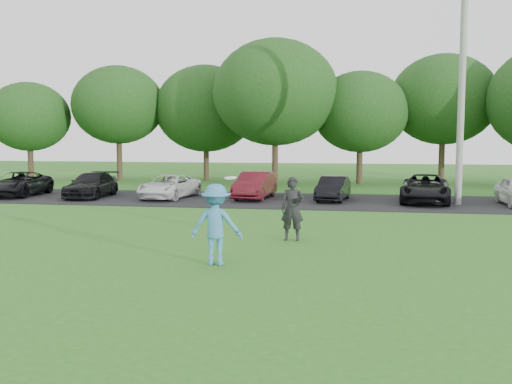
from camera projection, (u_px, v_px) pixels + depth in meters
ground at (229, 264)px, 12.78m from camera, size 100.00×100.00×0.00m
parking_lot at (292, 200)px, 25.52m from camera, size 32.00×6.50×0.03m
utility_pole at (462, 86)px, 23.46m from camera, size 0.28×0.28×9.84m
frisbee_player at (216, 224)px, 12.68m from camera, size 1.18×0.68×1.98m
camera_bystander at (293, 209)px, 15.67m from camera, size 0.65×0.45×1.76m
parked_cars at (291, 187)px, 25.41m from camera, size 28.30×4.87×1.23m
tree_row at (336, 103)px, 34.36m from camera, size 42.39×9.85×8.64m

